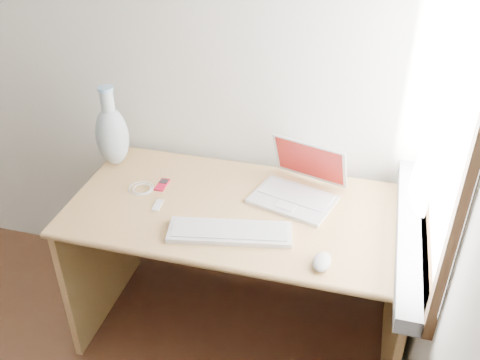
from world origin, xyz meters
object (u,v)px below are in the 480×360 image
(external_keyboard, at_px, (230,232))
(vase, at_px, (112,134))
(laptop, at_px, (295,186))
(desk, at_px, (245,236))

(external_keyboard, bearing_deg, vase, 139.61)
(laptop, height_order, external_keyboard, laptop)
(laptop, xyz_separation_m, vase, (-0.84, 0.05, 0.10))
(laptop, bearing_deg, desk, -147.06)
(laptop, height_order, vase, vase)
(desk, bearing_deg, external_keyboard, -88.44)
(laptop, bearing_deg, external_keyboard, -105.19)
(laptop, relative_size, vase, 1.00)
(external_keyboard, xyz_separation_m, vase, (-0.65, 0.37, 0.14))
(laptop, bearing_deg, vase, -167.33)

